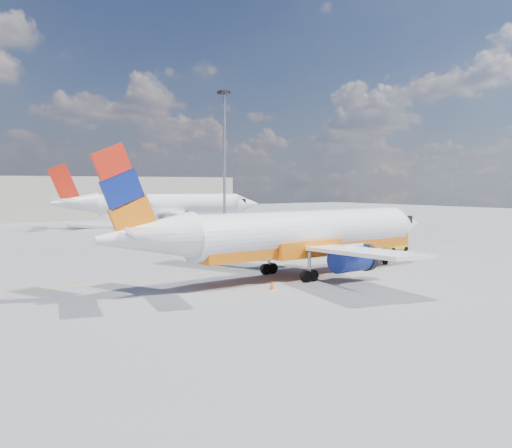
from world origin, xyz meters
TOP-DOWN VIEW (x-y plane):
  - ground at (0.00, 0.00)m, footprint 240.00×240.00m
  - taxi_line at (0.00, 3.00)m, footprint 70.00×0.15m
  - terminal_main at (5.00, 75.00)m, footprint 70.00×14.00m
  - main_jet at (-1.09, -2.49)m, footprint 29.61×23.39m
  - second_jet at (12.46, 45.86)m, footprint 31.88×24.16m
  - gse_tug at (16.79, 3.90)m, footprint 2.36×1.58m
  - traffic_cone at (-5.73, -5.60)m, footprint 0.43×0.43m
  - floodlight_mast at (19.10, 38.65)m, footprint 1.49×1.49m

SIDE VIEW (x-z plane):
  - ground at x=0.00m, z-range 0.00..0.00m
  - taxi_line at x=0.00m, z-range 0.00..0.01m
  - traffic_cone at x=-5.73m, z-range -0.01..0.60m
  - gse_tug at x=16.79m, z-range -0.04..1.57m
  - main_jet at x=-1.09m, z-range -1.50..7.48m
  - second_jet at x=12.46m, z-range -1.62..8.09m
  - terminal_main at x=5.00m, z-range 0.00..8.00m
  - floodlight_mast at x=19.10m, z-range 2.03..22.41m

